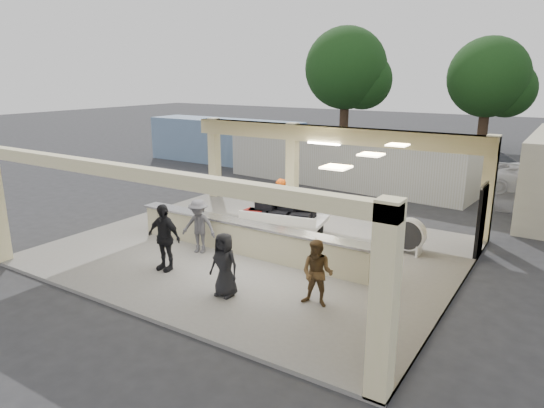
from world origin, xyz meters
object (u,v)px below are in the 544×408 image
Objects in this scene: container_white at (344,158)px; container_blue at (225,141)px; drum_fan at (409,235)px; passenger_d at (224,265)px; car_white_a at (531,178)px; passenger_a at (317,273)px; luggage_cart at (283,213)px; passenger_c at (199,226)px; baggage_handler at (280,206)px; passenger_b at (164,237)px; car_dark at (491,166)px; baggage_counter at (247,238)px.

container_blue is at bearing 172.88° from container_white.
container_white is (-5.85, 8.04, 0.68)m from drum_fan.
car_white_a is (5.14, 16.83, -0.25)m from passenger_d.
passenger_a is at bearing 147.00° from car_white_a.
luggage_cart is 1.72× the size of passenger_c.
baggage_handler reaches higher than passenger_d.
luggage_cart is at bearing -44.66° from container_blue.
container_white reaches higher than container_blue.
passenger_a reaches higher than drum_fan.
passenger_b is 19.18m from car_dark.
baggage_counter is 2.95m from passenger_d.
baggage_handler is 5.55m from passenger_a.
container_blue is (-9.48, 14.88, 0.29)m from passenger_b.
baggage_handler is 0.45× the size of car_dark.
baggage_counter is 2.34m from baggage_handler.
baggage_handler is at bearing -75.16° from container_white.
car_dark is 15.41m from container_blue.
passenger_c is at bearing 91.61° from passenger_b.
baggage_handler is at bearing 122.86° from luggage_cart.
luggage_cart is at bearing 75.78° from baggage_handler.
car_white_a is at bearing 72.13° from passenger_a.
container_white reaches higher than drum_fan.
drum_fan is 9.97m from container_white.
luggage_cart is 0.28× the size of container_blue.
baggage_counter is at bearing -103.94° from luggage_cart.
baggage_counter is 3.90m from passenger_a.
baggage_counter is 16.68m from car_dark.
luggage_cart is 13.76m from car_white_a.
baggage_handler is at bearing -171.88° from drum_fan.
drum_fan is at bearing -33.76° from container_blue.
passenger_c is (-1.29, -0.71, 0.35)m from baggage_counter.
car_dark is at bearing 71.71° from passenger_b.
baggage_counter is 5.09× the size of passenger_a.
passenger_a is 4.82m from passenger_c.
car_white_a is 1.09× the size of car_dark.
passenger_a is at bearing 19.02° from passenger_d.
luggage_cart is 0.62× the size of car_white_a.
container_white is at bearing 90.70° from passenger_b.
container_blue is (-14.07, 14.55, 0.43)m from passenger_a.
passenger_b is at bearing 20.43° from baggage_handler.
passenger_c is (-1.05, -2.99, -0.11)m from baggage_handler.
container_white is (-6.03, -5.39, 0.66)m from car_dark.
baggage_handler reaches higher than car_dark.
container_white reaches higher than luggage_cart.
passenger_a is at bearing 73.15° from baggage_handler.
passenger_a is 13.64m from container_white.
container_blue is (-8.97, 1.91, -0.02)m from container_white.
baggage_handler is 3.17m from passenger_c.
luggage_cart is 1.52× the size of passenger_b.
luggage_cart is 15.22m from container_blue.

